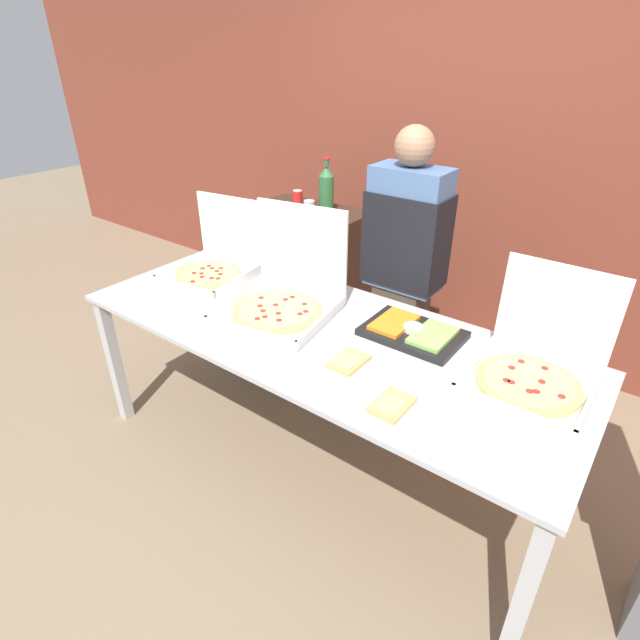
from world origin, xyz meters
TOP-DOWN VIEW (x-y plane):
  - ground_plane at (0.00, 0.00)m, footprint 16.00×16.00m
  - brick_wall_behind at (0.00, 1.70)m, footprint 10.00×0.06m
  - buffet_table at (0.00, 0.00)m, footprint 2.41×0.94m
  - pizza_box_near_right at (-0.25, 0.04)m, footprint 0.58×0.59m
  - pizza_box_far_left at (-0.84, 0.12)m, footprint 0.48×0.50m
  - pizza_box_near_left at (0.92, 0.17)m, footprint 0.45×0.46m
  - paper_plate_front_right at (0.56, -0.30)m, footprint 0.22×0.22m
  - paper_plate_front_left at (0.27, -0.16)m, footprint 0.21×0.21m
  - veggie_tray at (0.37, 0.21)m, footprint 0.44×0.30m
  - sideboard_podium at (-0.78, 0.86)m, footprint 0.76×0.52m
  - soda_bottle at (-0.66, 0.94)m, footprint 0.10×0.10m
  - soda_can_silver at (-0.63, 0.73)m, footprint 0.07×0.07m
  - soda_can_colored at (-0.84, 0.87)m, footprint 0.07×0.07m
  - person_server_vest at (0.04, 0.72)m, footprint 0.42×0.24m

SIDE VIEW (x-z plane):
  - ground_plane at x=0.00m, z-range 0.00..0.00m
  - sideboard_podium at x=-0.78m, z-range 0.00..1.04m
  - buffet_table at x=0.00m, z-range 0.33..1.15m
  - paper_plate_front_right at x=0.56m, z-range 0.82..0.85m
  - paper_plate_front_left at x=0.27m, z-range 0.82..0.85m
  - veggie_tray at x=0.37m, z-range 0.82..0.87m
  - pizza_box_far_left at x=-0.84m, z-range 0.69..1.11m
  - pizza_box_near_left at x=0.92m, z-range 0.68..1.12m
  - pizza_box_near_right at x=-0.25m, z-range 0.66..1.16m
  - person_server_vest at x=0.04m, z-range 0.10..1.75m
  - soda_can_silver at x=-0.63m, z-range 1.04..1.16m
  - soda_can_colored at x=-0.84m, z-range 1.04..1.16m
  - soda_bottle at x=-0.66m, z-range 1.01..1.35m
  - brick_wall_behind at x=0.00m, z-range 0.00..2.80m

